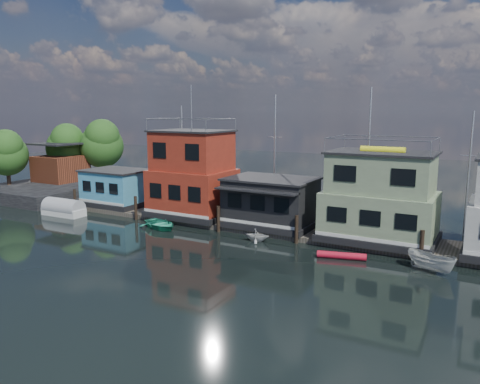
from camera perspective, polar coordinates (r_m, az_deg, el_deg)
The scene contains 14 objects.
ground at distance 29.86m, azimuth -5.46°, elevation -9.80°, with size 160.00×160.00×0.00m, color black.
dock at distance 39.81m, azimuth 4.41°, elevation -4.40°, with size 48.00×5.00×0.40m, color #595147.
houseboat_blue at distance 49.51m, azimuth -14.81°, elevation 0.53°, with size 6.40×4.90×3.66m.
houseboat_red at distance 43.22m, azimuth -5.80°, elevation 2.01°, with size 7.40×5.90×11.86m.
houseboat_dark at distance 39.50m, azimuth 3.79°, elevation -1.21°, with size 7.40×6.10×4.06m.
houseboat_green at distance 36.44m, azimuth 16.70°, elevation -0.76°, with size 8.40×5.90×7.03m.
pilings at distance 37.28m, azimuth 2.15°, elevation -3.95°, with size 42.28×0.28×2.20m.
background_masts at distance 42.81m, azimuth 13.72°, elevation 3.65°, with size 36.40×0.16×12.00m.
shore at distance 61.16m, azimuth -20.96°, elevation 3.28°, with size 12.40×15.72×8.24m.
red_kayak at distance 33.02m, azimuth 12.28°, elevation -7.59°, with size 0.49×0.49×3.32m, color red.
motorboat at distance 32.11m, azimuth 22.30°, elevation -7.88°, with size 1.26×3.36×1.30m, color silver.
dinghy_teal at distance 40.79m, azimuth -9.66°, elevation -3.87°, with size 2.75×3.85×0.80m, color teal.
tarp_runabout at distance 48.18m, azimuth -20.72°, elevation -1.92°, with size 4.41×1.89×1.77m.
dinghy_white at distance 36.38m, azimuth 2.06°, elevation -5.26°, with size 1.69×1.96×1.03m, color silver.
Camera 1 is at (16.08, -23.03, 10.13)m, focal length 35.00 mm.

